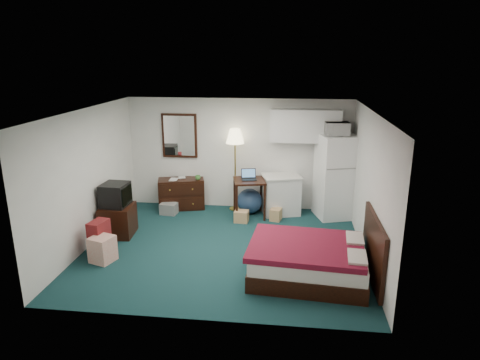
# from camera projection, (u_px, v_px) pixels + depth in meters

# --- Properties ---
(floor) EXTENTS (5.00, 4.50, 0.01)m
(floor) POSITION_uv_depth(u_px,v_px,m) (225.00, 247.00, 7.86)
(floor) COLOR #174045
(floor) RESTS_ON ground
(ceiling) EXTENTS (5.00, 4.50, 0.01)m
(ceiling) POSITION_uv_depth(u_px,v_px,m) (223.00, 111.00, 7.16)
(ceiling) COLOR white
(ceiling) RESTS_ON walls
(walls) EXTENTS (5.01, 4.51, 2.50)m
(walls) POSITION_uv_depth(u_px,v_px,m) (224.00, 182.00, 7.51)
(walls) COLOR white
(walls) RESTS_ON floor
(mirror) EXTENTS (0.80, 0.06, 1.00)m
(mirror) POSITION_uv_depth(u_px,v_px,m) (180.00, 136.00, 9.66)
(mirror) COLOR white
(mirror) RESTS_ON walls
(upper_cabinets) EXTENTS (1.50, 0.35, 0.70)m
(upper_cabinets) POSITION_uv_depth(u_px,v_px,m) (305.00, 126.00, 9.13)
(upper_cabinets) COLOR white
(upper_cabinets) RESTS_ON walls
(headboard) EXTENTS (0.06, 1.56, 1.00)m
(headboard) POSITION_uv_depth(u_px,v_px,m) (374.00, 249.00, 6.55)
(headboard) COLOR black
(headboard) RESTS_ON walls
(dresser) EXTENTS (1.11, 0.71, 0.70)m
(dresser) POSITION_uv_depth(u_px,v_px,m) (182.00, 194.00, 9.79)
(dresser) COLOR black
(dresser) RESTS_ON floor
(floor_lamp) EXTENTS (0.46, 0.46, 1.86)m
(floor_lamp) POSITION_uv_depth(u_px,v_px,m) (235.00, 170.00, 9.56)
(floor_lamp) COLOR #B59536
(floor_lamp) RESTS_ON floor
(desk) EXTENTS (0.77, 0.77, 0.83)m
(desk) POSITION_uv_depth(u_px,v_px,m) (249.00, 198.00, 9.28)
(desk) COLOR black
(desk) RESTS_ON floor
(exercise_ball) EXTENTS (0.61, 0.61, 0.56)m
(exercise_ball) POSITION_uv_depth(u_px,v_px,m) (249.00, 201.00, 9.50)
(exercise_ball) COLOR navy
(exercise_ball) RESTS_ON floor
(kitchen_counter) EXTENTS (0.91, 0.78, 0.84)m
(kitchen_counter) POSITION_uv_depth(u_px,v_px,m) (281.00, 195.00, 9.45)
(kitchen_counter) COLOR white
(kitchen_counter) RESTS_ON floor
(fridge) EXTENTS (0.92, 0.92, 1.80)m
(fridge) POSITION_uv_depth(u_px,v_px,m) (335.00, 176.00, 9.16)
(fridge) COLOR white
(fridge) RESTS_ON floor
(bed) EXTENTS (1.88, 1.53, 0.57)m
(bed) POSITION_uv_depth(u_px,v_px,m) (308.00, 261.00, 6.73)
(bed) COLOR #430D18
(bed) RESTS_ON floor
(tv_stand) EXTENTS (0.64, 0.69, 0.60)m
(tv_stand) POSITION_uv_depth(u_px,v_px,m) (118.00, 220.00, 8.35)
(tv_stand) COLOR black
(tv_stand) RESTS_ON floor
(suitcase) EXTENTS (0.31, 0.42, 0.62)m
(suitcase) POSITION_uv_depth(u_px,v_px,m) (99.00, 238.00, 7.52)
(suitcase) COLOR #5E1C15
(suitcase) RESTS_ON floor
(retail_box) EXTENTS (0.45, 0.45, 0.45)m
(retail_box) POSITION_uv_depth(u_px,v_px,m) (102.00, 249.00, 7.28)
(retail_box) COLOR silver
(retail_box) RESTS_ON floor
(file_bin) EXTENTS (0.38, 0.31, 0.25)m
(file_bin) POSITION_uv_depth(u_px,v_px,m) (169.00, 209.00, 9.49)
(file_bin) COLOR gray
(file_bin) RESTS_ON floor
(cardboard_box_a) EXTENTS (0.31, 0.26, 0.24)m
(cardboard_box_a) POSITION_uv_depth(u_px,v_px,m) (241.00, 216.00, 9.04)
(cardboard_box_a) COLOR tan
(cardboard_box_a) RESTS_ON floor
(cardboard_box_b) EXTENTS (0.27, 0.30, 0.26)m
(cardboard_box_b) POSITION_uv_depth(u_px,v_px,m) (276.00, 214.00, 9.13)
(cardboard_box_b) COLOR tan
(cardboard_box_b) RESTS_ON floor
(laptop) EXTENTS (0.36, 0.32, 0.22)m
(laptop) POSITION_uv_depth(u_px,v_px,m) (249.00, 175.00, 9.14)
(laptop) COLOR black
(laptop) RESTS_ON desk
(crt_tv) EXTENTS (0.51, 0.55, 0.45)m
(crt_tv) POSITION_uv_depth(u_px,v_px,m) (115.00, 195.00, 8.22)
(crt_tv) COLOR black
(crt_tv) RESTS_ON tv_stand
(microwave) EXTENTS (0.52, 0.33, 0.34)m
(microwave) POSITION_uv_depth(u_px,v_px,m) (337.00, 127.00, 8.80)
(microwave) COLOR white
(microwave) RESTS_ON fridge
(book_a) EXTENTS (0.18, 0.02, 0.24)m
(book_a) POSITION_uv_depth(u_px,v_px,m) (170.00, 175.00, 9.60)
(book_a) COLOR tan
(book_a) RESTS_ON dresser
(book_b) EXTENTS (0.15, 0.07, 0.21)m
(book_b) POSITION_uv_depth(u_px,v_px,m) (178.00, 174.00, 9.75)
(book_b) COLOR tan
(book_b) RESTS_ON dresser
(mug) EXTENTS (0.16, 0.14, 0.12)m
(mug) POSITION_uv_depth(u_px,v_px,m) (198.00, 177.00, 9.62)
(mug) COLOR #468A39
(mug) RESTS_ON dresser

